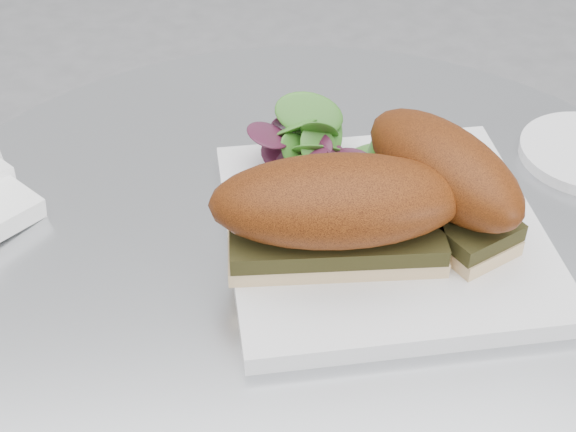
# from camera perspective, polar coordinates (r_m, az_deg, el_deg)

# --- Properties ---
(plate) EXTENTS (0.26, 0.26, 0.02)m
(plate) POSITION_cam_1_polar(r_m,az_deg,el_deg) (0.64, 6.75, -1.08)
(plate) COLOR white
(plate) RESTS_ON table
(sandwich_left) EXTENTS (0.19, 0.09, 0.08)m
(sandwich_left) POSITION_cam_1_polar(r_m,az_deg,el_deg) (0.58, 3.49, 0.43)
(sandwich_left) COLOR #D3AD84
(sandwich_left) RESTS_ON plate
(sandwich_right) EXTENTS (0.13, 0.17, 0.08)m
(sandwich_right) POSITION_cam_1_polar(r_m,az_deg,el_deg) (0.62, 10.89, 2.76)
(sandwich_right) COLOR #D3AD84
(sandwich_right) RESTS_ON plate
(salad) EXTENTS (0.11, 0.11, 0.05)m
(salad) POSITION_cam_1_polar(r_m,az_deg,el_deg) (0.67, 2.58, 4.83)
(salad) COLOR #3D8F2E
(salad) RESTS_ON plate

